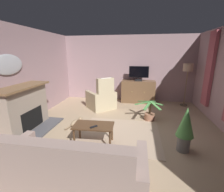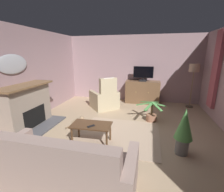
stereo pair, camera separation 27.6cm
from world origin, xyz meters
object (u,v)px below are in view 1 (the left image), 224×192
sofa_floral (73,172)px  wall_mirror_oval (8,65)px  tv_cabinet (138,92)px  armchair_in_far_corner (102,99)px  potted_plant_small_fern_corner (149,114)px  television (139,73)px  cat (76,122)px  tv_remote (94,127)px  floor_lamp (188,71)px  coffee_table (94,127)px  potted_plant_tall_palm_by_window (186,127)px  fireplace (24,109)px

sofa_floral → wall_mirror_oval: bearing=144.0°
tv_cabinet → armchair_in_far_corner: armchair_in_far_corner is taller
sofa_floral → potted_plant_small_fern_corner: bearing=66.4°
television → sofa_floral: 4.85m
cat → sofa_floral: bearing=-69.1°
wall_mirror_oval → television: wall_mirror_oval is taller
tv_cabinet → potted_plant_small_fern_corner: tv_cabinet is taller
sofa_floral → armchair_in_far_corner: (-0.43, 3.70, 0.04)m
sofa_floral → armchair_in_far_corner: armchair_in_far_corner is taller
sofa_floral → potted_plant_small_fern_corner: sofa_floral is taller
tv_remote → armchair_in_far_corner: 2.56m
tv_cabinet → sofa_floral: 4.82m
floor_lamp → potted_plant_small_fern_corner: bearing=-130.6°
armchair_in_far_corner → coffee_table: bearing=-81.0°
potted_plant_tall_palm_by_window → potted_plant_small_fern_corner: size_ratio=0.96×
coffee_table → armchair_in_far_corner: (-0.38, 2.41, -0.05)m
wall_mirror_oval → potted_plant_tall_palm_by_window: size_ratio=0.99×
fireplace → tv_remote: bearing=-13.5°
television → potted_plant_small_fern_corner: 2.10m
potted_plant_tall_palm_by_window → floor_lamp: 3.41m
wall_mirror_oval → television: (3.18, 3.01, -0.50)m
tv_cabinet → tv_remote: bearing=-104.3°
tv_cabinet → cat: bearing=-123.4°
armchair_in_far_corner → cat: 1.62m
potted_plant_tall_palm_by_window → floor_lamp: floor_lamp is taller
wall_mirror_oval → armchair_in_far_corner: bearing=47.6°
television → coffee_table: television is taller
television → potted_plant_small_fern_corner: size_ratio=0.77×
television → potted_plant_small_fern_corner: television is taller
potted_plant_tall_palm_by_window → armchair_in_far_corner: bearing=134.6°
coffee_table → floor_lamp: 4.38m
tv_cabinet → potted_plant_tall_palm_by_window: bearing=-73.7°
wall_mirror_oval → tv_remote: wall_mirror_oval is taller
armchair_in_far_corner → potted_plant_tall_palm_by_window: 3.30m
wall_mirror_oval → cat: size_ratio=1.46×
coffee_table → floor_lamp: size_ratio=0.55×
tv_remote → fireplace: bearing=118.3°
potted_plant_small_fern_corner → sofa_floral: bearing=-113.6°
cat → coffee_table: bearing=-48.2°
wall_mirror_oval → potted_plant_tall_palm_by_window: 4.34m
tv_remote → sofa_floral: sofa_floral is taller
tv_remote → cat: (-0.80, 0.97, -0.39)m
fireplace → potted_plant_small_fern_corner: 3.55m
coffee_table → cat: bearing=131.8°
wall_mirror_oval → coffee_table: 2.63m
tv_remote → floor_lamp: floor_lamp is taller
television → potted_plant_tall_palm_by_window: 3.54m
coffee_table → potted_plant_tall_palm_by_window: bearing=1.9°
potted_plant_small_fern_corner → floor_lamp: bearing=49.4°
tv_remote → armchair_in_far_corner: armchair_in_far_corner is taller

